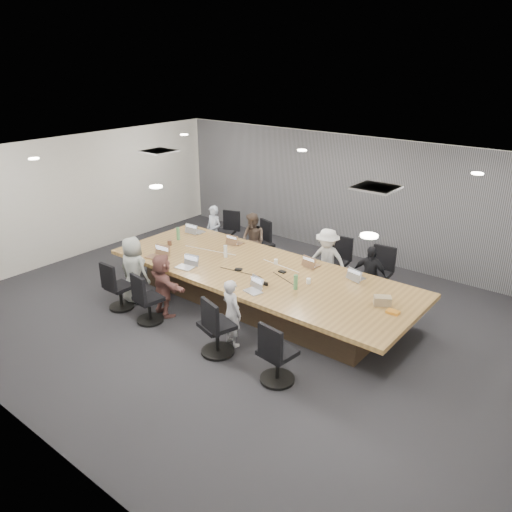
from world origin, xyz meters
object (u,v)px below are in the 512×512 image
Objects in this scene: person_6 at (232,313)px; stapler at (264,283)px; laptop_4 at (156,257)px; bottle_green_right at (296,282)px; laptop_1 at (237,243)px; canvas_bag at (382,301)px; chair_7 at (278,357)px; person_2 at (327,261)px; person_5 at (163,285)px; laptop_2 at (312,265)px; laptop_0 at (197,232)px; bottle_clear at (225,251)px; conference_table at (259,286)px; person_4 at (134,270)px; bottle_green_left at (178,234)px; chair_5 at (149,303)px; chair_2 at (335,267)px; chair_4 at (120,290)px; laptop_5 at (185,267)px; person_0 at (214,231)px; laptop_6 at (253,292)px; chair_6 at (217,330)px; person_3 at (369,276)px; chair_1 at (263,248)px; laptop_3 at (356,277)px; chair_3 at (377,278)px; snack_packet at (393,312)px; person_1 at (253,241)px; chair_0 at (224,236)px; mug_brown at (170,243)px.

stapler is at bearing -74.69° from person_6.
laptop_4 is 1.36× the size of bottle_green_right.
laptop_1 is 1.05× the size of canvas_bag.
chair_7 is 0.61× the size of person_2.
laptop_2 is at bearing -115.25° from person_5.
bottle_clear is at bearing 152.05° from laptop_0.
person_4 is at bearing -145.62° from conference_table.
chair_5 is at bearing -57.06° from bottle_green_left.
person_6 is at bearing 80.04° from chair_2.
laptop_5 is (0.82, 0.90, 0.39)m from chair_4.
person_0 is 3.62m from laptop_6.
chair_7 reaches higher than chair_5.
laptop_0 is 1.03× the size of laptop_5.
person_2 is (3.06, 0.55, -0.09)m from laptop_0.
chair_2 is 0.97× the size of chair_6.
person_2 is at bearing 145.13° from canvas_bag.
chair_7 is 2.96× the size of canvas_bag.
laptop_4 is at bearing -149.58° from person_2.
chair_7 is at bearing -45.42° from conference_table.
chair_7 is (2.83, 0.00, 0.03)m from chair_5.
laptop_4 reaches higher than chair_5.
chair_1 is at bearing 168.22° from person_3.
laptop_6 is at bearing 68.36° from laptop_3.
snack_packet is (1.08, -1.73, 0.35)m from chair_3.
laptop_2 is at bearing 108.14° from bottle_green_right.
laptop_4 is at bearing 36.71° from laptop_3.
snack_packet reaches higher than chair_1.
person_0 is at bearing 164.80° from snack_packet.
bottle_green_left is 1.12× the size of bottle_clear.
person_1 is (1.18, 0.55, -0.12)m from laptop_0.
laptop_6 is 1.66m from bottle_clear.
chair_0 is 2.21× the size of laptop_4.
bottle_clear reaches higher than chair_6.
chair_5 is 2.83m from chair_7.
laptop_2 and laptop_3 have the same top height.
chair_0 and snack_packet have the same top height.
person_4 is 2.59m from stapler.
person_6 reaches higher than chair_7.
snack_packet is at bearing 117.64° from chair_3.
person_1 is 4.13m from snack_packet.
chair_5 is at bearing -124.13° from conference_table.
person_0 reaches higher than laptop_3.
chair_0 is 0.66× the size of person_3.
person_3 is 1.00× the size of person_5.
person_3 is 4.34× the size of canvas_bag.
person_0 reaches higher than mug_brown.
person_2 reaches higher than laptop_0.
laptop_1 is 1.47× the size of snack_packet.
laptop_2 is at bearing -148.54° from person_4.
person_1 reaches higher than canvas_bag.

